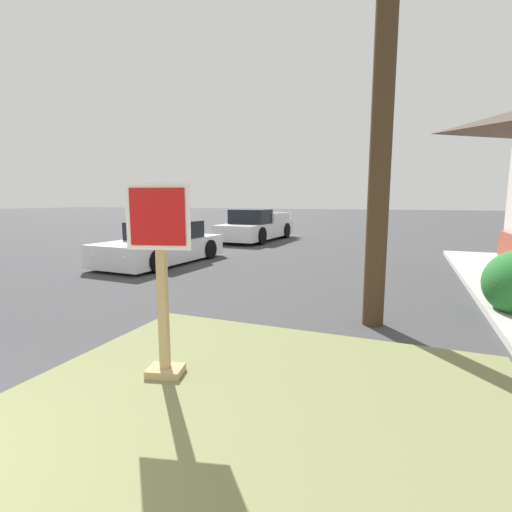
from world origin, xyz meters
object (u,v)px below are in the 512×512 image
Objects in this scene: parked_sedan_white at (162,245)px; pickup_truck_white at (256,227)px; manhole_cover at (159,351)px; stop_sign at (162,289)px.

pickup_truck_white is (0.31, 7.01, 0.07)m from parked_sedan_white.
pickup_truck_white is at bearing 106.30° from manhole_cover.
manhole_cover is at bearing -73.70° from pickup_truck_white.
pickup_truck_white is (-4.30, 13.44, -0.39)m from stop_sign.
stop_sign is 0.37× the size of pickup_truck_white.
pickup_truck_white reaches higher than parked_sedan_white.
pickup_truck_white is at bearing 107.73° from stop_sign.
stop_sign is at bearing -72.27° from pickup_truck_white.
parked_sedan_white is at bearing -92.51° from pickup_truck_white.
manhole_cover is 7.08m from parked_sedan_white.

